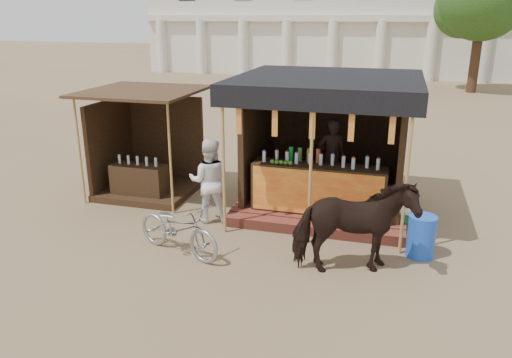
% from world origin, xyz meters
% --- Properties ---
extents(ground, '(120.00, 120.00, 0.00)m').
position_xyz_m(ground, '(0.00, 0.00, 0.00)').
color(ground, '#846B4C').
rests_on(ground, ground).
extents(main_stall, '(3.60, 3.61, 2.78)m').
position_xyz_m(main_stall, '(1.00, 3.36, 1.02)').
color(main_stall, brown).
rests_on(main_stall, ground).
extents(secondary_stall, '(2.40, 2.40, 2.38)m').
position_xyz_m(secondary_stall, '(-3.17, 3.24, 0.85)').
color(secondary_stall, '#3A2715').
rests_on(secondary_stall, ground).
extents(cow, '(2.02, 1.41, 1.56)m').
position_xyz_m(cow, '(1.85, 0.63, 0.78)').
color(cow, black).
rests_on(cow, ground).
extents(motorbike, '(1.88, 1.19, 0.93)m').
position_xyz_m(motorbike, '(-1.07, 0.50, 0.47)').
color(motorbike, '#95959D').
rests_on(motorbike, ground).
extents(bystander, '(0.94, 0.81, 1.68)m').
position_xyz_m(bystander, '(-1.06, 2.00, 0.84)').
color(bystander, white).
rests_on(bystander, ground).
extents(blue_barrel, '(0.50, 0.50, 0.73)m').
position_xyz_m(blue_barrel, '(2.93, 1.54, 0.37)').
color(blue_barrel, blue).
rests_on(blue_barrel, ground).
extents(red_crate, '(0.41, 0.41, 0.32)m').
position_xyz_m(red_crate, '(1.52, 2.00, 0.16)').
color(red_crate, '#A5271B').
rests_on(red_crate, ground).
extents(cooler, '(0.69, 0.52, 0.46)m').
position_xyz_m(cooler, '(2.45, 2.60, 0.23)').
color(cooler, '#186C41').
rests_on(cooler, ground).
extents(background_building, '(26.00, 7.45, 8.18)m').
position_xyz_m(background_building, '(-2.00, 29.94, 3.98)').
color(background_building, silver).
rests_on(background_building, ground).
extents(tree, '(4.50, 4.40, 7.00)m').
position_xyz_m(tree, '(5.81, 22.14, 4.63)').
color(tree, '#382314').
rests_on(tree, ground).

